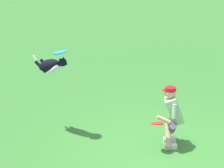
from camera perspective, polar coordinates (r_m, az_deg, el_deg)
name	(u,v)px	position (r m, az deg, el deg)	size (l,w,h in m)	color
ground_plane	(163,157)	(7.25, 8.20, -11.42)	(60.00, 60.00, 0.00)	#35752F
person	(172,115)	(7.34, 9.55, -4.86)	(0.64, 0.66, 1.29)	silver
dog	(51,65)	(7.63, -9.73, 2.94)	(0.79, 0.70, 0.46)	black
frisbee_flying	(60,52)	(7.34, -8.35, 5.00)	(0.28, 0.28, 0.02)	#2496E9
frisbee_held	(157,123)	(7.14, 7.22, -6.26)	(0.24, 0.24, 0.02)	red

